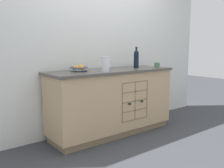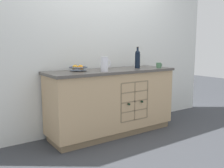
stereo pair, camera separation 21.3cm
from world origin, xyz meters
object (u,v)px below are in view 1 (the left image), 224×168
object	(u,v)px
ceramic_mug	(157,65)
standing_wine_bottle	(136,59)
white_pitcher	(106,64)
fruit_bowl	(79,68)

from	to	relation	value
ceramic_mug	standing_wine_bottle	world-z (taller)	standing_wine_bottle
white_pitcher	standing_wine_bottle	size ratio (longest dim) A/B	0.60
ceramic_mug	fruit_bowl	bearing A→B (deg)	169.46
fruit_bowl	ceramic_mug	bearing A→B (deg)	-10.54
white_pitcher	ceramic_mug	xyz separation A→B (m)	(0.97, 0.00, -0.06)
ceramic_mug	white_pitcher	bearing A→B (deg)	-179.77
standing_wine_bottle	ceramic_mug	bearing A→B (deg)	-25.88
white_pitcher	ceramic_mug	distance (m)	0.97
fruit_bowl	standing_wine_bottle	distance (m)	0.94
white_pitcher	ceramic_mug	size ratio (longest dim) A/B	1.75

